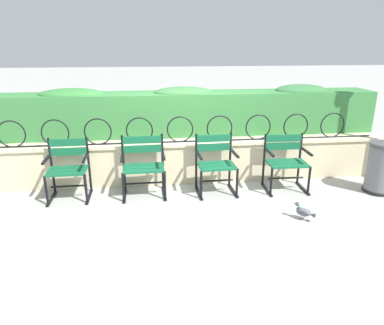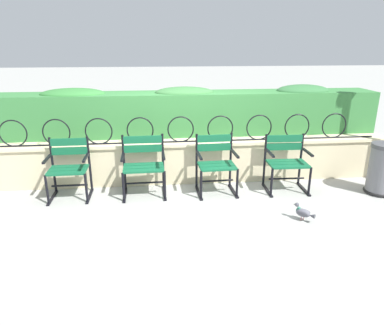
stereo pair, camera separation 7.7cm
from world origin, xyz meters
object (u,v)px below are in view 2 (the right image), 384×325
(park_chair_centre_right, at_px, (216,162))
(trash_bin, at_px, (382,170))
(park_chair_leftmost, at_px, (69,167))
(pigeon_near_chairs, at_px, (303,213))
(park_chair_centre_left, at_px, (144,164))
(park_chair_rightmost, at_px, (286,161))

(park_chair_centre_right, relative_size, trash_bin, 1.13)
(park_chair_leftmost, distance_m, pigeon_near_chairs, 3.36)
(park_chair_centre_left, height_order, trash_bin, park_chair_centre_left)
(pigeon_near_chairs, bearing_deg, trash_bin, 25.92)
(pigeon_near_chairs, xyz_separation_m, trash_bin, (1.51, 0.74, 0.26))
(park_chair_centre_right, distance_m, pigeon_near_chairs, 1.49)
(park_chair_rightmost, bearing_deg, park_chair_leftmost, 178.96)
(park_chair_centre_right, xyz_separation_m, pigeon_near_chairs, (0.98, -1.07, -0.36))
(park_chair_leftmost, height_order, trash_bin, park_chair_leftmost)
(park_chair_rightmost, relative_size, pigeon_near_chairs, 3.60)
(trash_bin, bearing_deg, park_chair_rightmost, 167.43)
(park_chair_centre_left, distance_m, trash_bin, 3.60)
(park_chair_centre_right, height_order, trash_bin, park_chair_centre_right)
(park_chair_centre_left, relative_size, pigeon_near_chairs, 3.77)
(park_chair_centre_left, distance_m, park_chair_rightmost, 2.19)
(park_chair_leftmost, distance_m, park_chair_centre_left, 1.09)
(park_chair_rightmost, distance_m, trash_bin, 1.43)
(park_chair_centre_left, distance_m, pigeon_near_chairs, 2.37)
(park_chair_rightmost, height_order, trash_bin, park_chair_rightmost)
(park_chair_leftmost, height_order, park_chair_rightmost, park_chair_leftmost)
(park_chair_centre_left, bearing_deg, park_chair_leftmost, 179.47)
(park_chair_centre_right, bearing_deg, park_chair_centre_left, 178.44)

